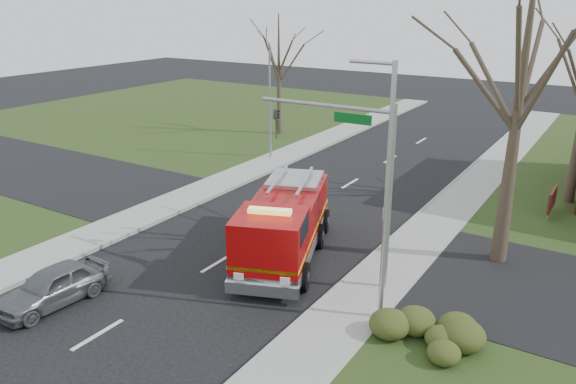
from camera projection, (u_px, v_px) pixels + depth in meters
The scene contains 12 objects.
ground at pixel (218, 263), 22.48m from camera, with size 120.00×120.00×0.00m, color black.
sidewalk_right at pixel (358, 303), 19.35m from camera, with size 2.40×80.00×0.15m, color gray.
sidewalk_left at pixel (111, 229), 25.57m from camera, with size 2.40×80.00×0.15m, color gray.
health_center_sign at pixel (552, 200), 26.94m from camera, with size 0.12×2.00×1.40m.
hedge_corner at pixel (429, 328), 16.98m from camera, with size 2.80×2.00×0.90m, color #2E3814.
bare_tree_near at pixel (522, 76), 20.10m from camera, with size 6.00×6.00×12.00m.
bare_tree_left at pixel (279, 62), 41.70m from camera, with size 4.50×4.50×9.00m.
traffic_signal_mast at pixel (357, 160), 19.53m from camera, with size 5.29×0.18×6.80m.
streetlight_pole at pixel (386, 189), 17.01m from camera, with size 1.48×0.16×8.40m.
utility_pole_far at pixel (270, 106), 35.96m from camera, with size 0.14×0.14×7.00m, color gray.
fire_engine at pixel (284, 227), 22.47m from camera, with size 5.06×7.94×3.03m.
parked_car_maroon at pixel (53, 286), 19.29m from camera, with size 1.60×3.97×1.35m, color #55585D.
Camera 1 is at (13.17, -15.72, 10.04)m, focal length 35.00 mm.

